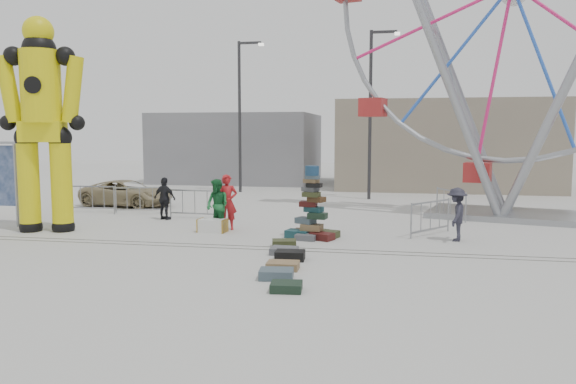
% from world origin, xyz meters
% --- Properties ---
extents(ground, '(90.00, 90.00, 0.00)m').
position_xyz_m(ground, '(0.00, 0.00, 0.00)').
color(ground, '#9E9E99').
rests_on(ground, ground).
extents(track_line_near, '(40.00, 0.04, 0.01)m').
position_xyz_m(track_line_near, '(0.00, 0.60, 0.00)').
color(track_line_near, '#47443F').
rests_on(track_line_near, ground).
extents(track_line_far, '(40.00, 0.04, 0.01)m').
position_xyz_m(track_line_far, '(0.00, 1.00, 0.00)').
color(track_line_far, '#47443F').
rests_on(track_line_far, ground).
extents(building_right, '(12.00, 8.00, 5.00)m').
position_xyz_m(building_right, '(7.00, 20.00, 2.50)').
color(building_right, gray).
rests_on(building_right, ground).
extents(building_left, '(10.00, 8.00, 4.40)m').
position_xyz_m(building_left, '(-6.00, 22.00, 2.20)').
color(building_left, gray).
rests_on(building_left, ground).
extents(lamp_post_right, '(1.41, 0.25, 8.00)m').
position_xyz_m(lamp_post_right, '(3.09, 13.00, 4.48)').
color(lamp_post_right, '#2D2D30').
rests_on(lamp_post_right, ground).
extents(lamp_post_left, '(1.41, 0.25, 8.00)m').
position_xyz_m(lamp_post_left, '(-3.91, 15.00, 4.48)').
color(lamp_post_left, '#2D2D30').
rests_on(lamp_post_left, ground).
extents(suitcase_tower, '(1.70, 1.41, 2.22)m').
position_xyz_m(suitcase_tower, '(1.71, 2.61, 0.62)').
color(suitcase_tower, '#184349').
rests_on(suitcase_tower, ground).
extents(crash_test_dummy, '(2.83, 1.24, 7.10)m').
position_xyz_m(crash_test_dummy, '(-6.99, 2.14, 3.74)').
color(crash_test_dummy, black).
rests_on(crash_test_dummy, ground).
extents(ferris_wheel, '(12.75, 4.48, 15.22)m').
position_xyz_m(ferris_wheel, '(8.29, 8.12, 7.49)').
color(ferris_wheel, gray).
rests_on(ferris_wheel, ground).
extents(steamer_trunk, '(0.94, 0.58, 0.42)m').
position_xyz_m(steamer_trunk, '(-1.61, 3.00, 0.21)').
color(steamer_trunk, silver).
rests_on(steamer_trunk, ground).
extents(row_case_0, '(0.76, 0.62, 0.21)m').
position_xyz_m(row_case_0, '(1.13, 1.08, 0.10)').
color(row_case_0, '#353B1D').
rests_on(row_case_0, ground).
extents(row_case_1, '(0.71, 0.59, 0.18)m').
position_xyz_m(row_case_1, '(1.31, 0.16, 0.09)').
color(row_case_1, '#56585D').
rests_on(row_case_1, ground).
extents(row_case_2, '(0.78, 0.56, 0.24)m').
position_xyz_m(row_case_2, '(1.59, -0.49, 0.12)').
color(row_case_2, black).
rests_on(row_case_2, ground).
extents(row_case_3, '(0.78, 0.56, 0.18)m').
position_xyz_m(row_case_3, '(1.60, -1.48, 0.09)').
color(row_case_3, olive).
rests_on(row_case_3, ground).
extents(row_case_4, '(0.81, 0.64, 0.22)m').
position_xyz_m(row_case_4, '(1.62, -2.35, 0.11)').
color(row_case_4, '#445762').
rests_on(row_case_4, ground).
extents(row_case_5, '(0.68, 0.59, 0.18)m').
position_xyz_m(row_case_5, '(2.03, -3.26, 0.09)').
color(row_case_5, black).
rests_on(row_case_5, ground).
extents(barricade_dummy_a, '(2.00, 0.21, 1.10)m').
position_xyz_m(barricade_dummy_a, '(-7.83, 6.44, 0.55)').
color(barricade_dummy_a, gray).
rests_on(barricade_dummy_a, ground).
extents(barricade_dummy_b, '(1.96, 0.62, 1.10)m').
position_xyz_m(barricade_dummy_b, '(-5.71, 6.32, 0.55)').
color(barricade_dummy_b, gray).
rests_on(barricade_dummy_b, ground).
extents(barricade_dummy_c, '(2.00, 0.23, 1.10)m').
position_xyz_m(barricade_dummy_c, '(-3.19, 5.68, 0.55)').
color(barricade_dummy_c, gray).
rests_on(barricade_dummy_c, ground).
extents(barricade_wheel_front, '(1.31, 1.63, 1.10)m').
position_xyz_m(barricade_wheel_front, '(5.32, 3.76, 0.55)').
color(barricade_wheel_front, gray).
rests_on(barricade_wheel_front, ground).
extents(barricade_wheel_back, '(0.96, 1.85, 1.10)m').
position_xyz_m(barricade_wheel_back, '(6.28, 7.38, 0.55)').
color(barricade_wheel_back, gray).
rests_on(barricade_wheel_back, ground).
extents(pedestrian_red, '(0.76, 0.59, 1.84)m').
position_xyz_m(pedestrian_red, '(-1.27, 3.53, 0.92)').
color(pedestrian_red, '#A9181C').
rests_on(pedestrian_red, ground).
extents(pedestrian_green, '(1.04, 0.97, 1.72)m').
position_xyz_m(pedestrian_green, '(-1.49, 3.15, 0.86)').
color(pedestrian_green, '#18602D').
rests_on(pedestrian_green, ground).
extents(pedestrian_black, '(0.99, 0.60, 1.58)m').
position_xyz_m(pedestrian_black, '(-4.16, 5.15, 0.79)').
color(pedestrian_black, black).
rests_on(pedestrian_black, ground).
extents(pedestrian_grey, '(0.80, 1.14, 1.60)m').
position_xyz_m(pedestrian_grey, '(6.01, 2.91, 0.80)').
color(pedestrian_grey, '#23222E').
rests_on(pedestrian_grey, ground).
extents(parked_suv, '(4.33, 2.50, 1.14)m').
position_xyz_m(parked_suv, '(-7.33, 8.45, 0.57)').
color(parked_suv, '#91825D').
rests_on(parked_suv, ground).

